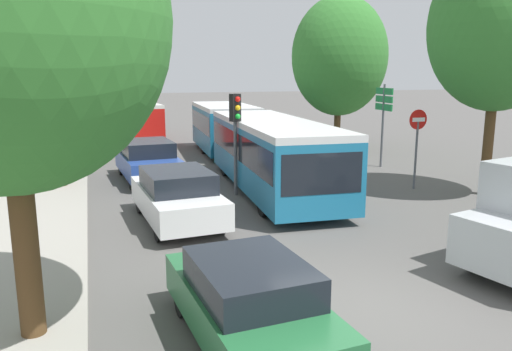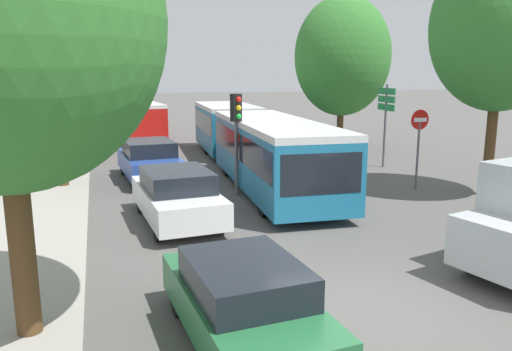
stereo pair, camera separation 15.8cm
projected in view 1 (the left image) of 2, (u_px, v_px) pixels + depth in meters
The scene contains 16 objects.
ground_plane at pixel (358, 312), 8.62m from camera, with size 200.00×200.00×0.00m, color #565451.
kerb_strip_left at pixel (42, 182), 18.58m from camera, with size 3.20×35.47×0.14m, color #9E998E.
articulated_bus at pixel (248, 138), 20.66m from camera, with size 3.72×16.87×2.49m.
city_bus_rear at pixel (127, 117), 31.40m from camera, with size 3.29×11.22×2.38m.
queued_car_green at pixel (249, 302), 7.47m from camera, with size 1.91×4.01×1.36m.
queued_car_white at pixel (177, 196), 13.64m from camera, with size 2.11×4.42×1.50m.
queued_car_blue at pixel (148, 160), 19.12m from camera, with size 2.18×4.57×1.55m.
traffic_light at pixel (236, 121), 16.42m from camera, with size 0.38×0.40×3.40m.
no_entry_sign at pixel (417, 136), 17.51m from camera, with size 0.70×0.08×2.82m.
direction_sign_post at pixel (384, 108), 21.55m from camera, with size 0.15×1.40×3.60m.
tree_left_near at pixel (4, 20), 6.73m from camera, with size 4.53×4.53×7.20m.
tree_left_mid at pixel (52, 63), 16.84m from camera, with size 3.45×3.45×6.50m.
tree_left_far at pixel (69, 62), 24.01m from camera, with size 4.53×4.53×6.66m.
tree_left_distant at pixel (61, 61), 31.78m from camera, with size 3.26×3.26×6.87m.
tree_right_near at pixel (496, 31), 16.04m from camera, with size 4.43×4.43×8.24m.
tree_right_mid at pixel (339, 59), 26.01m from camera, with size 5.00×5.00×8.03m.
Camera 1 is at (-4.18, -7.00, 4.05)m, focal length 35.00 mm.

